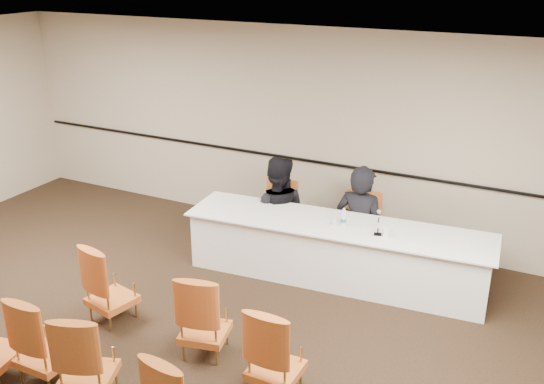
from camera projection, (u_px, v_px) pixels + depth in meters
The scene contains 19 objects.
floor at pixel (139, 380), 5.93m from camera, with size 10.00×10.00×0.00m, color black.
ceiling at pixel (109, 74), 4.84m from camera, with size 10.00×10.00×0.00m, color silver.
wall_back at pixel (306, 133), 8.71m from camera, with size 10.00×0.04×3.00m, color #B7AB90.
wall_rail at pixel (304, 160), 8.83m from camera, with size 9.80×0.04×0.03m, color black.
panel_table at pixel (336, 251), 7.66m from camera, with size 3.84×0.89×0.77m, color white, non-canonical shape.
panelist_main at pixel (359, 233), 8.08m from camera, with size 0.69×0.45×1.90m, color black.
panelist_main_chair at pixel (360, 229), 8.07m from camera, with size 0.50×0.50×0.95m, color #BF4122, non-canonical shape.
panelist_second at pixel (277, 217), 8.48m from camera, with size 0.86×0.67×1.77m, color black.
panelist_second_chair at pixel (277, 216), 8.47m from camera, with size 0.50×0.50×0.95m, color #BF4122, non-canonical shape.
papers at pixel (382, 233), 7.28m from camera, with size 0.30×0.22×0.00m, color silver.
microphone at pixel (378, 225), 7.17m from camera, with size 0.10×0.20×0.28m, color black, non-canonical shape.
water_bottle at pixel (344, 217), 7.46m from camera, with size 0.07×0.07×0.22m, color teal, non-canonical shape.
drinking_glass at pixel (334, 222), 7.46m from camera, with size 0.06×0.06×0.10m, color silver.
coffee_cup at pixel (386, 233), 7.15m from camera, with size 0.07×0.07×0.12m, color white.
aud_chair_front_left at pixel (110, 282), 6.76m from camera, with size 0.50×0.50×0.95m, color #BF4122, non-canonical shape.
aud_chair_front_mid at pixel (204, 313), 6.18m from camera, with size 0.50×0.50×0.95m, color #BF4122, non-canonical shape.
aud_chair_front_right at pixel (276, 350), 5.61m from camera, with size 0.50×0.50×0.95m, color #BF4122, non-canonical shape.
aud_chair_back_left at pixel (44, 338), 5.79m from camera, with size 0.50×0.50×0.95m, color #BF4122, non-canonical shape.
aud_chair_back_mid at pixel (86, 355), 5.53m from camera, with size 0.50×0.50×0.95m, color #BF4122, non-canonical shape.
Camera 1 is at (3.34, -3.75, 3.88)m, focal length 40.00 mm.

